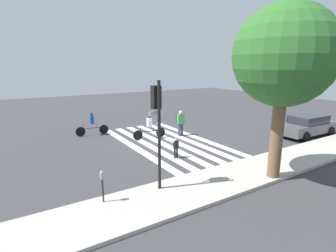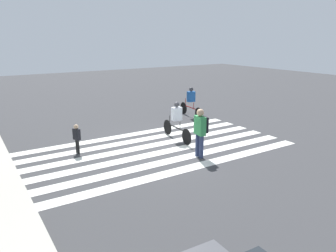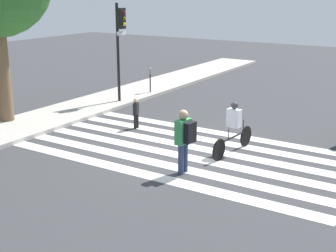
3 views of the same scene
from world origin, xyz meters
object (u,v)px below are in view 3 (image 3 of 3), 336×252
traffic_light (120,34)px  pedestrian_adult_tall_backpack (185,137)px  pedestrian_adult_yellow_jacket (136,112)px  cyclist_mid_street (234,126)px  parking_meter (150,75)px

traffic_light → pedestrian_adult_tall_backpack: (-5.37, -6.26, -1.95)m
pedestrian_adult_yellow_jacket → cyclist_mid_street: bearing=-117.5°
traffic_light → cyclist_mid_street: size_ratio=1.86×
pedestrian_adult_tall_backpack → pedestrian_adult_yellow_jacket: bearing=60.0°
pedestrian_adult_yellow_jacket → cyclist_mid_street: 4.08m
pedestrian_adult_yellow_jacket → cyclist_mid_street: cyclist_mid_street is taller
parking_meter → pedestrian_adult_yellow_jacket: parking_meter is taller
parking_meter → pedestrian_adult_yellow_jacket: 5.50m
cyclist_mid_street → pedestrian_adult_yellow_jacket: bearing=86.8°
traffic_light → parking_meter: 2.97m
pedestrian_adult_yellow_jacket → pedestrian_adult_tall_backpack: bearing=-146.7°
parking_meter → pedestrian_adult_yellow_jacket: (-4.80, -2.65, -0.35)m
traffic_light → cyclist_mid_street: (-3.20, -6.70, -2.12)m
parking_meter → cyclist_mid_street: size_ratio=0.56×
parking_meter → cyclist_mid_street: bearing=-128.8°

